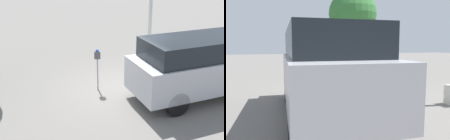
% 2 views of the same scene
% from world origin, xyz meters
% --- Properties ---
extents(ground_plane, '(80.00, 80.00, 0.00)m').
position_xyz_m(ground_plane, '(0.00, 0.00, 0.00)').
color(ground_plane, slate).
extents(parking_meter_near, '(0.22, 0.15, 1.49)m').
position_xyz_m(parking_meter_near, '(-0.60, 0.36, 1.10)').
color(parking_meter_near, '#9E9EA3').
rests_on(parking_meter_near, ground).
extents(lamp_post, '(0.44, 0.44, 5.94)m').
position_xyz_m(lamp_post, '(2.62, 2.27, 1.89)').
color(lamp_post, beige).
rests_on(lamp_post, ground).
extents(parked_van, '(4.99, 2.08, 2.06)m').
position_xyz_m(parked_van, '(2.39, -1.49, 1.13)').
color(parked_van, '#B2B2B7').
rests_on(parked_van, ground).
extents(fire_hydrant, '(0.22, 0.22, 0.83)m').
position_xyz_m(fire_hydrant, '(5.34, 0.71, 0.41)').
color(fire_hydrant, red).
rests_on(fire_hydrant, ground).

